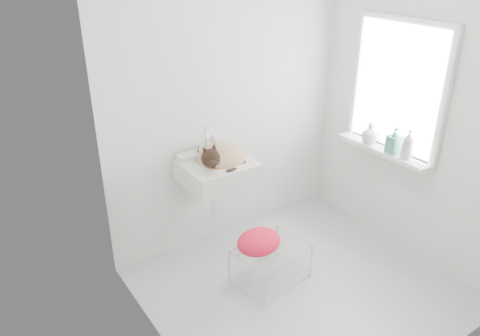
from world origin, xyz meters
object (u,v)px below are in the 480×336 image
sink (218,162)px  bottle_a (405,158)px  bottle_b (392,153)px  cat (220,158)px  bottle_c (369,143)px  wire_rack (270,265)px

sink → bottle_a: size_ratio=2.68×
bottle_a → bottle_b: size_ratio=0.94×
sink → cat: bearing=-53.0°
cat → bottle_b: (1.26, -0.62, -0.04)m
bottle_a → sink: bearing=148.8°
cat → bottle_c: cat is taller
bottle_a → wire_rack: bearing=168.8°
cat → bottle_c: (1.26, -0.37, -0.04)m
sink → cat: cat is taller
bottle_a → bottle_b: (0.00, 0.13, 0.00)m
wire_rack → bottle_c: size_ratio=2.91×
wire_rack → bottle_a: bearing=-11.2°
bottle_a → bottle_c: bearing=90.0°
bottle_a → cat: bearing=149.1°
wire_rack → bottle_c: 1.35m
sink → bottle_c: sink is taller
wire_rack → bottle_a: bottle_a is taller
cat → sink: bearing=117.3°
bottle_c → cat: bearing=163.5°
wire_rack → bottle_b: bearing=-4.8°
sink → bottle_a: sink is taller
bottle_b → bottle_c: size_ratio=1.19×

